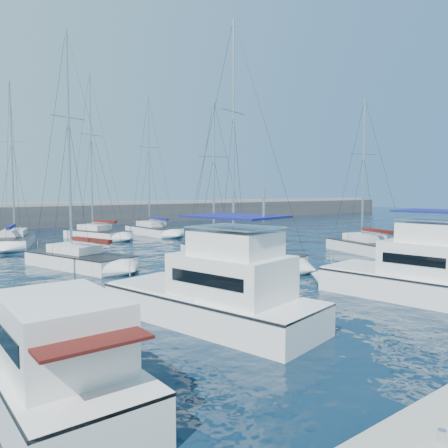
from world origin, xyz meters
TOP-DOWN VIEW (x-y plane):
  - ground at (0.00, 0.00)m, footprint 220.00×220.00m
  - breakwater at (0.00, 52.00)m, footprint 160.00×6.00m
  - dock_cleat_near_port at (-8.00, -11.00)m, footprint 0.16×0.16m
  - motor_yacht_port_outer at (-12.83, -4.03)m, footprint 2.81×7.30m
  - motor_yacht_port_inner at (-5.82, -1.24)m, footprint 5.25×9.66m
  - motor_yacht_stbd_inner at (4.36, -3.60)m, footprint 4.81×8.04m
  - sailboat_mid_b at (-5.69, 14.70)m, footprint 5.34×8.87m
  - sailboat_mid_c at (4.00, 11.80)m, footprint 3.73×7.51m
  - sailboat_mid_d at (3.29, 8.07)m, footprint 5.53×8.76m
  - sailboat_mid_e at (16.00, 6.89)m, footprint 4.97×8.06m
  - sailboat_back_a at (-6.58, 29.83)m, footprint 5.73×9.24m
  - sailboat_back_b at (2.02, 31.04)m, footprint 5.36×8.28m
  - sailboat_back_c at (9.08, 31.55)m, footprint 3.09×8.88m

SIDE VIEW (x-z plane):
  - ground at x=0.00m, z-range 0.00..0.00m
  - sailboat_mid_c at x=4.00m, z-range -5.69..6.71m
  - sailboat_mid_e at x=16.00m, z-range -6.09..7.12m
  - sailboat_back_a at x=-6.58m, z-range -7.38..8.44m
  - sailboat_back_c at x=9.08m, z-range -7.81..8.89m
  - sailboat_mid_b at x=-5.69m, z-range -7.61..8.69m
  - sailboat_mid_d at x=3.29m, z-range -7.95..9.04m
  - sailboat_back_b at x=2.02m, z-range -8.47..9.61m
  - dock_cleat_near_port at x=-8.00m, z-range 0.60..0.85m
  - motor_yacht_port_outer at x=-12.83m, z-range -0.66..2.54m
  - breakwater at x=0.00m, z-range -1.17..3.28m
  - motor_yacht_stbd_inner at x=4.36m, z-range -1.21..3.48m
  - motor_yacht_port_inner at x=-5.82m, z-range -1.21..3.48m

